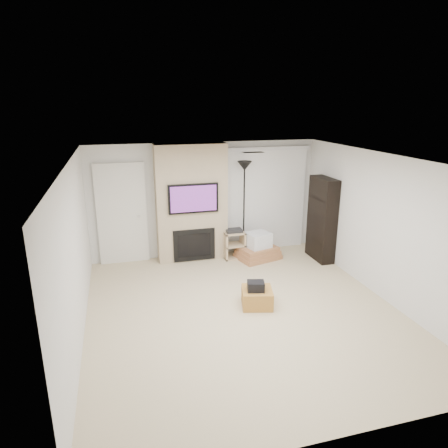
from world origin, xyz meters
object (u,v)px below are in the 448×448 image
object	(u,v)px
floor_lamp	(244,182)
box_stack	(258,249)
ottoman	(257,297)
av_stand	(234,243)
bookshelf	(322,219)

from	to	relation	value
floor_lamp	box_stack	bearing A→B (deg)	-52.67
ottoman	av_stand	world-z (taller)	av_stand
ottoman	bookshelf	distance (m)	2.75
ottoman	box_stack	bearing A→B (deg)	69.73
floor_lamp	bookshelf	world-z (taller)	floor_lamp
floor_lamp	bookshelf	xyz separation A→B (m)	(1.55, -0.66, -0.76)
box_stack	bookshelf	xyz separation A→B (m)	(1.31, -0.36, 0.68)
ottoman	av_stand	size ratio (longest dim) A/B	0.76
ottoman	bookshelf	bearing A→B (deg)	38.86
bookshelf	floor_lamp	bearing A→B (deg)	156.77
av_stand	bookshelf	bearing A→B (deg)	-16.68
box_stack	bookshelf	bearing A→B (deg)	-15.21
floor_lamp	av_stand	xyz separation A→B (m)	(-0.26, -0.12, -1.32)
av_stand	bookshelf	xyz separation A→B (m)	(1.81, -0.54, 0.55)
ottoman	floor_lamp	world-z (taller)	floor_lamp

